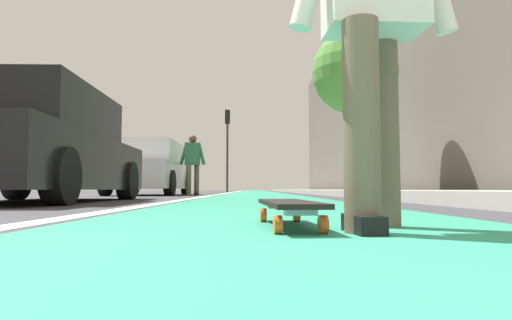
# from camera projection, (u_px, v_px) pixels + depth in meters

# --- Properties ---
(ground_plane) EXTENTS (80.00, 80.00, 0.00)m
(ground_plane) POSITION_uv_depth(u_px,v_px,m) (259.00, 196.00, 10.64)
(ground_plane) COLOR #38383D
(bike_lane_paint) EXTENTS (56.00, 2.14, 0.00)m
(bike_lane_paint) POSITION_uv_depth(u_px,v_px,m) (255.00, 192.00, 24.61)
(bike_lane_paint) COLOR #288466
(bike_lane_paint) RESTS_ON ground
(lane_stripe_white) EXTENTS (52.00, 0.16, 0.01)m
(lane_stripe_white) POSITION_uv_depth(u_px,v_px,m) (230.00, 193.00, 20.61)
(lane_stripe_white) COLOR silver
(lane_stripe_white) RESTS_ON ground
(sidewalk_curb) EXTENTS (52.00, 3.20, 0.15)m
(sidewalk_curb) POSITION_uv_depth(u_px,v_px,m) (334.00, 191.00, 18.65)
(sidewalk_curb) COLOR #9E9B93
(sidewalk_curb) RESTS_ON ground
(building_facade) EXTENTS (40.00, 1.20, 10.41)m
(building_facade) POSITION_uv_depth(u_px,v_px,m) (369.00, 93.00, 23.01)
(building_facade) COLOR #595249
(building_facade) RESTS_ON ground
(skateboard) EXTENTS (0.85, 0.25, 0.11)m
(skateboard) POSITION_uv_depth(u_px,v_px,m) (289.00, 206.00, 1.93)
(skateboard) COLOR orange
(skateboard) RESTS_ON ground
(skater_person) EXTENTS (0.47, 0.72, 1.64)m
(skater_person) POSITION_uv_depth(u_px,v_px,m) (373.00, 5.00, 1.84)
(skater_person) COLOR brown
(skater_person) RESTS_ON ground
(parked_car_near) EXTENTS (4.20, 2.04, 1.46)m
(parked_car_near) POSITION_uv_depth(u_px,v_px,m) (33.00, 149.00, 5.74)
(parked_car_near) COLOR black
(parked_car_near) RESTS_ON ground
(parked_car_mid) EXTENTS (4.20, 1.86, 1.48)m
(parked_car_mid) POSITION_uv_depth(u_px,v_px,m) (150.00, 170.00, 12.37)
(parked_car_mid) COLOR silver
(parked_car_mid) RESTS_ON ground
(traffic_light) EXTENTS (0.33, 0.28, 4.76)m
(traffic_light) POSITION_uv_depth(u_px,v_px,m) (227.00, 136.00, 25.47)
(traffic_light) COLOR #2D2D2D
(traffic_light) RESTS_ON ground
(street_tree_mid) EXTENTS (2.56, 2.56, 4.97)m
(street_tree_mid) POSITION_uv_depth(u_px,v_px,m) (355.00, 73.00, 13.22)
(street_tree_mid) COLOR brown
(street_tree_mid) RESTS_ON ground
(pedestrian_distant) EXTENTS (0.47, 0.73, 1.68)m
(pedestrian_distant) POSITION_uv_depth(u_px,v_px,m) (193.00, 161.00, 12.18)
(pedestrian_distant) COLOR brown
(pedestrian_distant) RESTS_ON ground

